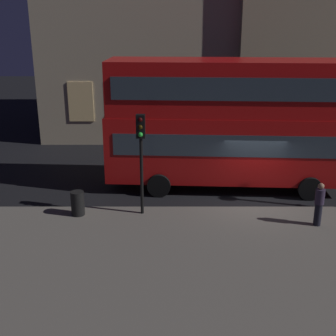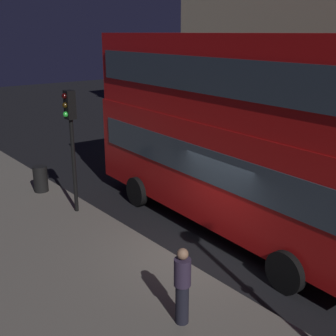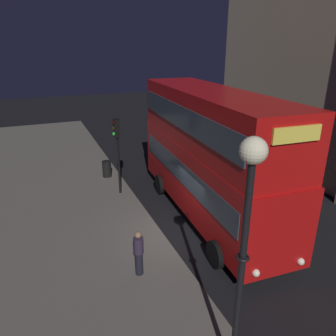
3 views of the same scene
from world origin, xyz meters
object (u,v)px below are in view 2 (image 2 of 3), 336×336
at_px(traffic_light_near_kerb, 71,126).
at_px(litter_bin, 41,179).
at_px(pedestrian, 182,285).
at_px(double_decker_bus, 227,124).

bearing_deg(traffic_light_near_kerb, litter_bin, -175.74).
xyz_separation_m(pedestrian, litter_bin, (-8.73, 0.88, -0.36)).
relative_size(traffic_light_near_kerb, pedestrian, 2.38).
relative_size(double_decker_bus, traffic_light_near_kerb, 2.73).
height_order(double_decker_bus, pedestrian, double_decker_bus).
bearing_deg(traffic_light_near_kerb, pedestrian, -7.64).
height_order(traffic_light_near_kerb, litter_bin, traffic_light_near_kerb).
height_order(traffic_light_near_kerb, pedestrian, traffic_light_near_kerb).
distance_m(traffic_light_near_kerb, pedestrian, 6.68).
bearing_deg(litter_bin, traffic_light_near_kerb, 2.87).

